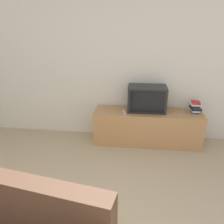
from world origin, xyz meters
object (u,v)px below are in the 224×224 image
(tv_stand, at_px, (147,127))
(book_stack, at_px, (195,107))
(television, at_px, (147,99))
(remote_on_stand, at_px, (124,112))

(tv_stand, distance_m, book_stack, 0.85)
(television, height_order, book_stack, television)
(tv_stand, relative_size, book_stack, 7.59)
(television, relative_size, remote_on_stand, 3.12)
(television, xyz_separation_m, book_stack, (0.79, -0.00, -0.11))
(television, distance_m, remote_on_stand, 0.44)
(book_stack, distance_m, remote_on_stand, 1.16)
(television, height_order, remote_on_stand, television)
(book_stack, bearing_deg, tv_stand, -176.00)
(remote_on_stand, bearing_deg, book_stack, 7.49)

